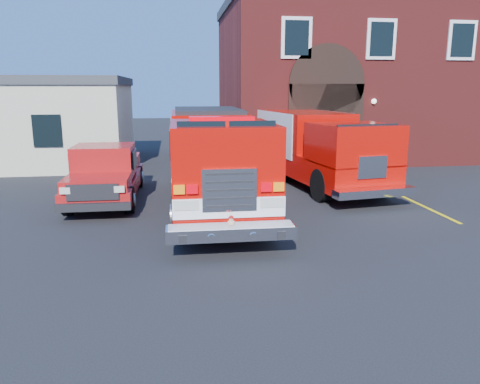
{
  "coord_description": "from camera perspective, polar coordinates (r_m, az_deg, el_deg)",
  "views": [
    {
      "loc": [
        -1.59,
        -12.34,
        3.8
      ],
      "look_at": [
        0.0,
        -1.2,
        1.3
      ],
      "focal_mm": 35.0,
      "sensor_mm": 36.0,
      "label": 1
    }
  ],
  "objects": [
    {
      "name": "parking_stripe_near",
      "position": [
        16.05,
        22.45,
        -2.12
      ],
      "size": [
        0.12,
        3.0,
        0.01
      ],
      "primitive_type": "cube",
      "color": "yellow",
      "rests_on": "ground"
    },
    {
      "name": "pickup_truck",
      "position": [
        16.79,
        -15.98,
        2.15
      ],
      "size": [
        2.14,
        5.92,
        1.94
      ],
      "color": "black",
      "rests_on": "ground"
    },
    {
      "name": "parking_stripe_mid",
      "position": [
        18.62,
        17.83,
        0.16
      ],
      "size": [
        0.12,
        3.0,
        0.01
      ],
      "primitive_type": "cube",
      "color": "yellow",
      "rests_on": "ground"
    },
    {
      "name": "fire_station",
      "position": [
        28.37,
        14.16,
        13.08
      ],
      "size": [
        15.2,
        10.2,
        8.45
      ],
      "color": "maroon",
      "rests_on": "ground"
    },
    {
      "name": "side_building",
      "position": [
        26.44,
        -24.62,
        7.95
      ],
      "size": [
        10.2,
        8.2,
        4.35
      ],
      "color": "beige",
      "rests_on": "ground"
    },
    {
      "name": "fire_engine",
      "position": [
        15.33,
        -3.31,
        4.27
      ],
      "size": [
        2.94,
        10.06,
        3.09
      ],
      "color": "black",
      "rests_on": "ground"
    },
    {
      "name": "parking_stripe_far",
      "position": [
        21.3,
        14.36,
        1.88
      ],
      "size": [
        0.12,
        3.0,
        0.01
      ],
      "primitive_type": "cube",
      "color": "yellow",
      "rests_on": "ground"
    },
    {
      "name": "ground",
      "position": [
        13.01,
        -0.75,
        -4.46
      ],
      "size": [
        100.0,
        100.0,
        0.0
      ],
      "primitive_type": "plane",
      "color": "black",
      "rests_on": "ground"
    },
    {
      "name": "secondary_truck",
      "position": [
        19.13,
        9.17,
        5.61
      ],
      "size": [
        3.91,
        9.03,
        2.84
      ],
      "color": "black",
      "rests_on": "ground"
    }
  ]
}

